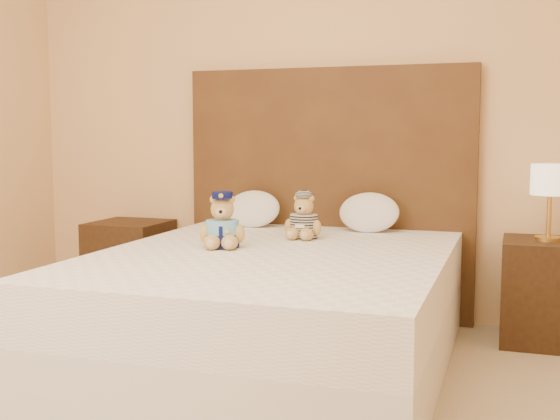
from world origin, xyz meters
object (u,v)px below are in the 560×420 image
Objects in this scene: teddy_prisoner at (304,216)px; pillow_left at (253,207)px; nightstand_right at (546,292)px; teddy_police at (222,220)px; nightstand_left at (130,264)px; lamp at (550,184)px; pillow_right at (369,210)px; bed at (273,309)px.

pillow_left is (-0.43, 0.37, -0.00)m from teddy_prisoner.
teddy_police reaches higher than nightstand_right.
teddy_prisoner is at bearing -15.25° from nightstand_left.
teddy_prisoner is at bearing -164.42° from lamp.
nightstand_right is 1.59× the size of pillow_right.
nightstand_right is 1.34m from teddy_prisoner.
teddy_prisoner is at bearing -164.42° from nightstand_right.
nightstand_left is at bearing 180.00° from lamp.
pillow_right is at bearing 37.79° from teddy_police.
teddy_prisoner is 0.72× the size of pillow_left.
teddy_police is 0.80m from pillow_left.
lamp is 1.19× the size of pillow_left.
pillow_left is at bearing 116.63° from bed.
nightstand_left is at bearing 180.00° from nightstand_right.
pillow_right reaches higher than bed.
teddy_prisoner is at bearing 88.20° from bed.
teddy_prisoner is (-1.24, -0.34, -0.18)m from lamp.
bed is 3.64× the size of nightstand_right.
nightstand_right is at bearing 0.00° from lamp.
nightstand_left is 2.29× the size of teddy_prisoner.
nightstand_left is 1.64× the size of pillow_left.
lamp reaches higher than pillow_left.
nightstand_right is at bearing 0.00° from nightstand_left.
pillow_left is (-1.67, 0.03, 0.39)m from nightstand_right.
lamp is at bearing 0.00° from nightstand_left.
nightstand_right is 0.57m from lamp.
pillow_right reaches higher than teddy_prisoner.
pillow_left is 0.97× the size of pillow_right.
nightstand_left is at bearing 166.61° from teddy_prisoner.
pillow_right is (0.29, 0.83, 0.40)m from bed.
nightstand_left is 2.56m from lamp.
lamp is at bearing -1.03° from pillow_left.
bed and nightstand_left have the same top height.
pillow_right is (0.57, 0.79, -0.01)m from teddy_police.
pillow_right reaches higher than nightstand_right.
pillow_right is (1.54, 0.03, 0.40)m from nightstand_left.
teddy_police is 0.81× the size of pillow_left.
teddy_police is (-0.28, 0.04, 0.41)m from bed.
nightstand_right is (2.50, 0.00, 0.00)m from nightstand_left.
nightstand_right is at bearing 10.03° from teddy_police.
lamp is (1.25, 0.80, 0.57)m from bed.
pillow_left is (0.83, 0.03, 0.39)m from nightstand_left.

